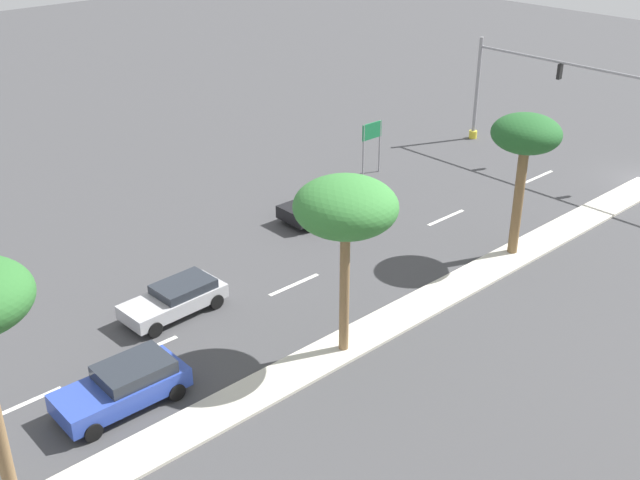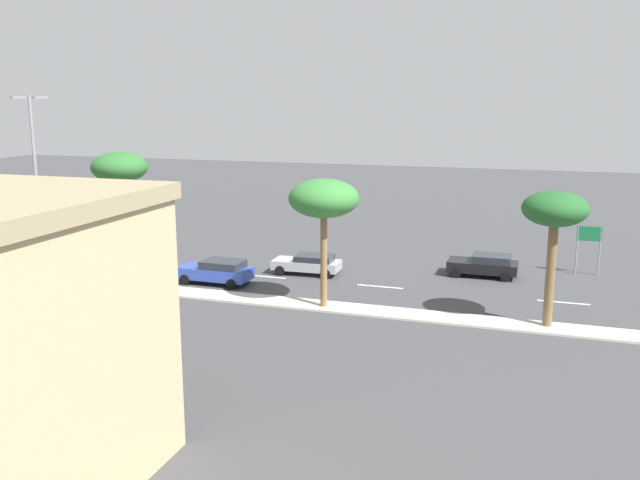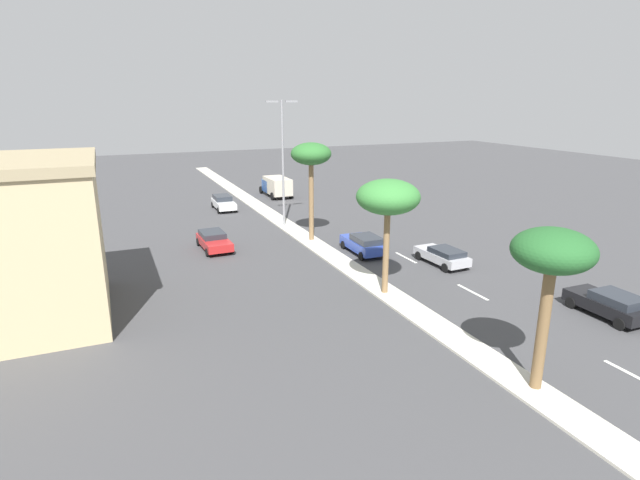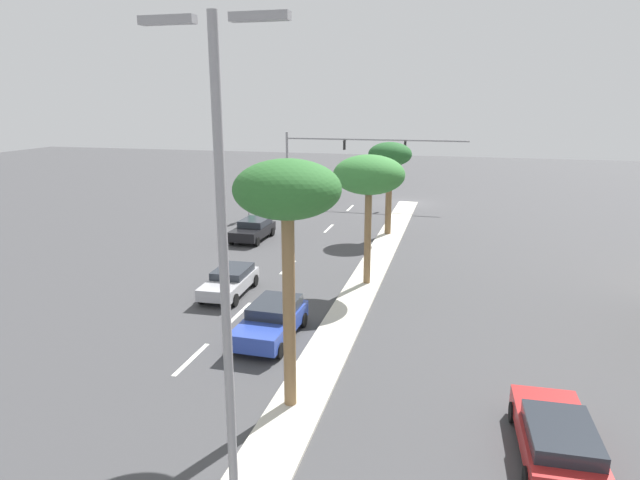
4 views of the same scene
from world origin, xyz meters
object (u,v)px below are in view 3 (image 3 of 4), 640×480
object	(u,v)px
palm_tree_leading	(553,255)
sedan_blue_front	(364,244)
palm_tree_center	(388,198)
sedan_silver_mid	(443,255)
street_lamp_center	(283,155)
sedan_black_rear	(610,303)
palm_tree_left	(311,156)
box_truck	(276,186)
sedan_white_center	(223,202)
sedan_red_outboard	(214,240)

from	to	relation	value
palm_tree_leading	sedan_blue_front	bearing A→B (deg)	83.07
palm_tree_center	sedan_silver_mid	distance (m)	9.01
street_lamp_center	sedan_blue_front	bearing A→B (deg)	-75.05
sedan_silver_mid	sedan_black_rear	bearing A→B (deg)	-74.81
palm_tree_left	sedan_silver_mid	bearing A→B (deg)	-56.65
box_truck	sedan_blue_front	bearing A→B (deg)	-92.71
sedan_black_rear	sedan_white_center	bearing A→B (deg)	110.54
palm_tree_leading	sedan_black_rear	distance (m)	11.13
palm_tree_center	sedan_blue_front	bearing A→B (deg)	70.65
palm_tree_left	sedan_red_outboard	bearing A→B (deg)	174.28
street_lamp_center	sedan_black_rear	bearing A→B (deg)	-69.63
sedan_blue_front	box_truck	size ratio (longest dim) A/B	0.78
sedan_blue_front	palm_tree_leading	bearing A→B (deg)	-96.93
palm_tree_leading	sedan_red_outboard	size ratio (longest dim) A/B	1.46
sedan_silver_mid	palm_tree_left	bearing A→B (deg)	123.35
sedan_white_center	box_truck	distance (m)	8.94
palm_tree_center	street_lamp_center	size ratio (longest dim) A/B	0.62
sedan_black_rear	sedan_blue_front	world-z (taller)	sedan_blue_front
palm_tree_left	sedan_white_center	world-z (taller)	palm_tree_left
palm_tree_center	box_truck	world-z (taller)	palm_tree_center
sedan_red_outboard	sedan_silver_mid	bearing A→B (deg)	-35.86
palm_tree_left	sedan_black_rear	world-z (taller)	palm_tree_left
palm_tree_center	box_truck	xyz separation A→B (m)	(3.89, 32.36, -4.63)
street_lamp_center	sedan_blue_front	xyz separation A→B (m)	(2.81, -10.51, -5.82)
palm_tree_left	sedan_blue_front	distance (m)	8.27
street_lamp_center	sedan_silver_mid	distance (m)	17.54
palm_tree_center	palm_tree_left	distance (m)	12.72
sedan_silver_mid	box_truck	world-z (taller)	box_truck
palm_tree_leading	sedan_white_center	xyz separation A→B (m)	(-4.04, 39.10, -5.00)
palm_tree_left	sedan_white_center	xyz separation A→B (m)	(-4.03, 14.94, -6.24)
sedan_black_rear	box_truck	distance (m)	40.49
palm_tree_leading	sedan_red_outboard	distance (m)	26.70
street_lamp_center	box_truck	distance (m)	15.56
palm_tree_leading	sedan_white_center	size ratio (longest dim) A/B	1.48
box_truck	sedan_silver_mid	bearing A→B (deg)	-84.67
sedan_silver_mid	sedan_black_rear	size ratio (longest dim) A/B	1.01
palm_tree_leading	sedan_blue_front	world-z (taller)	palm_tree_leading
palm_tree_center	sedan_black_rear	xyz separation A→B (m)	(9.57, -7.72, -5.17)
palm_tree_leading	box_truck	bearing A→B (deg)	85.43
sedan_white_center	sedan_silver_mid	bearing A→B (deg)	-67.18
sedan_black_rear	sedan_silver_mid	bearing A→B (deg)	105.19
sedan_silver_mid	sedan_white_center	xyz separation A→B (m)	(-10.27, 24.42, 0.07)
palm_tree_left	street_lamp_center	distance (m)	5.65
palm_tree_center	sedan_white_center	xyz separation A→B (m)	(-3.66, 27.60, -5.16)
sedan_silver_mid	sedan_red_outboard	distance (m)	17.56
sedan_red_outboard	sedan_white_center	size ratio (longest dim) A/B	1.01
sedan_red_outboard	sedan_blue_front	bearing A→B (deg)	-28.83
palm_tree_center	sedan_silver_mid	size ratio (longest dim) A/B	1.57
sedan_silver_mid	sedan_red_outboard	size ratio (longest dim) A/B	0.96
sedan_red_outboard	palm_tree_leading	bearing A→B (deg)	-72.23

